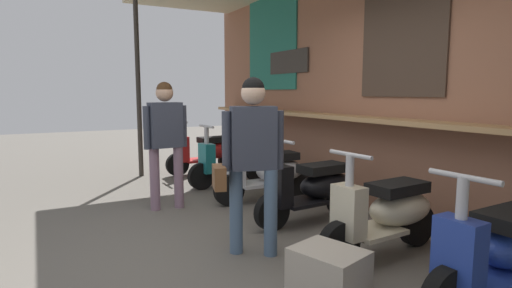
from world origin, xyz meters
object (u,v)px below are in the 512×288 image
Objects in this scene: scooter_black at (315,188)px; shopper_browsing at (166,133)px; scooter_cream at (388,212)px; scooter_silver at (269,172)px; scooter_teal at (235,161)px; shopper_with_handbag at (251,150)px; merchandise_crate at (328,273)px; scooter_blue at (501,251)px; scooter_red at (208,152)px.

shopper_browsing reaches higher than scooter_black.
scooter_cream is at bearing 86.25° from scooter_black.
shopper_browsing is at bearing -48.19° from scooter_black.
scooter_silver is 1.46m from shopper_browsing.
scooter_teal is at bearing -93.46° from scooter_cream.
shopper_with_handbag reaches higher than scooter_silver.
shopper_with_handbag is 3.23× the size of merchandise_crate.
merchandise_crate is at bearing 3.66° from shopper_browsing.
scooter_silver and scooter_black have the same top height.
scooter_black reaches higher than merchandise_crate.
scooter_cream is at bearing 24.92° from shopper_browsing.
scooter_teal is 0.89× the size of shopper_with_handbag.
scooter_blue is 0.89× the size of shopper_with_handbag.
shopper_browsing is 2.87m from merchandise_crate.
shopper_with_handbag is at bearing 57.57° from scooter_silver.
shopper_browsing reaches higher than scooter_red.
scooter_black is 1.00× the size of scooter_cream.
shopper_with_handbag reaches higher than merchandise_crate.
merchandise_crate is at bearing 76.38° from scooter_red.
scooter_red is 1.00× the size of scooter_silver.
scooter_silver is (2.21, -0.00, 0.00)m from scooter_red.
scooter_black is 1.93m from shopper_browsing.
shopper_with_handbag is (1.51, -1.07, 0.56)m from scooter_silver.
shopper_with_handbag is at bearing 21.20° from scooter_black.
scooter_silver is 1.02m from scooter_black.
scooter_cream is at bearing 86.35° from scooter_teal.
scooter_silver is at bearing 162.10° from shopper_with_handbag.
scooter_black is 2.86× the size of merchandise_crate.
shopper_with_handbag reaches higher than shopper_browsing.
scooter_silver is 2.64m from merchandise_crate.
shopper_browsing is 3.22× the size of merchandise_crate.
shopper_with_handbag reaches higher than scooter_black.
shopper_browsing is at bearing -70.86° from scooter_blue.
shopper_browsing is at bearing -64.43° from scooter_cream.
scooter_black is (3.22, -0.00, 0.00)m from scooter_red.
scooter_teal and scooter_silver have the same top height.
scooter_silver is 2.10m from scooter_cream.
merchandise_crate is at bearing 71.36° from scooter_teal.
shopper_with_handbag reaches higher than scooter_red.
scooter_black is 2.10m from scooter_blue.
scooter_black is 1.74m from merchandise_crate.
scooter_teal is at bearing -92.10° from scooter_blue.
scooter_cream is at bearing 110.86° from merchandise_crate.
scooter_black is at bearing 87.83° from scooter_red.
shopper_with_handbag is (-0.59, -1.07, 0.56)m from scooter_cream.
scooter_silver and scooter_blue have the same top height.
scooter_red and scooter_blue have the same top height.
scooter_red is at bearing -87.24° from scooter_silver.
scooter_blue is 1.17m from merchandise_crate.
shopper_browsing reaches higher than scooter_silver.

